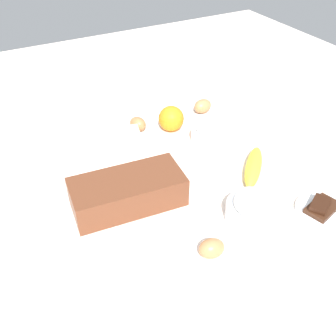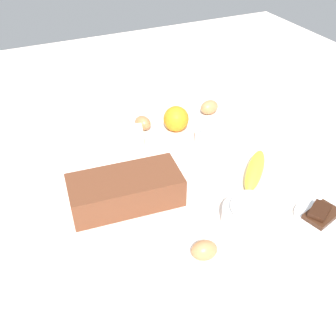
{
  "view_description": "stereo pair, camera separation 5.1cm",
  "coord_description": "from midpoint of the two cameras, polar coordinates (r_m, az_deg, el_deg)",
  "views": [
    {
      "loc": [
        0.39,
        0.73,
        0.68
      ],
      "look_at": [
        0.0,
        0.0,
        0.04
      ],
      "focal_mm": 41.34,
      "sensor_mm": 36.0,
      "label": 1
    },
    {
      "loc": [
        0.34,
        0.75,
        0.68
      ],
      "look_at": [
        0.0,
        0.0,
        0.04
      ],
      "focal_mm": 41.34,
      "sensor_mm": 36.0,
      "label": 2
    }
  ],
  "objects": [
    {
      "name": "loaf_pan",
      "position": [
        0.98,
        -4.78,
        -3.21
      ],
      "size": [
        0.29,
        0.16,
        0.08
      ],
      "rotation": [
        0.0,
        0.0,
        -0.1
      ],
      "color": "brown",
      "rests_on": "ground_plane"
    },
    {
      "name": "banana",
      "position": [
        1.1,
        13.99,
        -0.31
      ],
      "size": [
        0.16,
        0.17,
        0.04
      ],
      "primitive_type": "ellipsoid",
      "rotation": [
        0.0,
        0.0,
        3.93
      ],
      "color": "yellow",
      "rests_on": "ground_plane"
    },
    {
      "name": "orange_fruit",
      "position": [
        1.26,
        2.37,
        7.24
      ],
      "size": [
        0.08,
        0.08,
        0.08
      ],
      "primitive_type": "sphere",
      "color": "orange",
      "rests_on": "ground_plane"
    },
    {
      "name": "butter_block",
      "position": [
        1.19,
        -4.65,
        4.43
      ],
      "size": [
        0.1,
        0.08,
        0.06
      ],
      "primitive_type": "cube",
      "rotation": [
        0.0,
        0.0,
        -0.26
      ],
      "color": "#F4EDB2",
      "rests_on": "ground_plane"
    },
    {
      "name": "egg_beside_bowl",
      "position": [
        1.27,
        -2.59,
        6.62
      ],
      "size": [
        0.06,
        0.07,
        0.05
      ],
      "primitive_type": "ellipsoid",
      "rotation": [
        0.0,
        1.57,
        5.07
      ],
      "color": "#A26D42",
      "rests_on": "ground_plane"
    },
    {
      "name": "sugar_bowl",
      "position": [
        1.21,
        8.43,
        4.98
      ],
      "size": [
        0.14,
        0.14,
        0.07
      ],
      "color": "white",
      "rests_on": "ground_plane"
    },
    {
      "name": "ground_plane",
      "position": [
        1.08,
        1.36,
        -2.13
      ],
      "size": [
        2.4,
        2.4,
        0.02
      ],
      "primitive_type": "cube",
      "color": "beige"
    },
    {
      "name": "chocolate_plate",
      "position": [
        1.03,
        22.98,
        -6.58
      ],
      "size": [
        0.13,
        0.13,
        0.03
      ],
      "color": "white",
      "rests_on": "ground_plane"
    },
    {
      "name": "egg_near_butter",
      "position": [
        0.87,
        7.07,
        -11.97
      ],
      "size": [
        0.07,
        0.05,
        0.04
      ],
      "primitive_type": "ellipsoid",
      "rotation": [
        0.0,
        1.57,
        6.11
      ],
      "color": "#B07748",
      "rests_on": "ground_plane"
    },
    {
      "name": "flour_bowl",
      "position": [
        0.95,
        13.92,
        -6.53
      ],
      "size": [
        0.15,
        0.15,
        0.08
      ],
      "color": "white",
      "rests_on": "ground_plane"
    },
    {
      "name": "egg_loose",
      "position": [
        1.37,
        7.18,
        8.86
      ],
      "size": [
        0.07,
        0.06,
        0.05
      ],
      "primitive_type": "ellipsoid",
      "rotation": [
        0.0,
        1.57,
        0.15
      ],
      "color": "#B47A4A",
      "rests_on": "ground_plane"
    }
  ]
}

